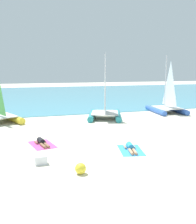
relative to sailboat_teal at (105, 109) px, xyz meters
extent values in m
plane|color=beige|center=(-1.82, 1.26, -0.79)|extent=(120.00, 120.00, 0.00)
cube|color=#4C9EB7|center=(-1.82, 22.38, -0.77)|extent=(120.00, 40.00, 0.05)
cylinder|color=teal|center=(-0.95, 0.49, -0.56)|extent=(1.87, 3.97, 0.47)
cylinder|color=teal|center=(1.04, -0.26, -0.56)|extent=(1.87, 3.97, 0.47)
cube|color=silver|center=(-0.02, -0.06, -0.30)|extent=(2.91, 3.19, 0.06)
cylinder|color=silver|center=(0.18, 0.48, 2.10)|extent=(0.10, 0.10, 4.84)
pyramid|color=white|center=(-0.16, -0.42, 1.95)|extent=(0.81, 2.02, 4.07)
cylinder|color=yellow|center=(-7.36, 1.49, -0.54)|extent=(2.11, 4.30, 0.51)
cylinder|color=blue|center=(5.47, 1.28, -0.56)|extent=(1.02, 4.10, 0.47)
cylinder|color=blue|center=(7.58, 0.98, -0.56)|extent=(1.02, 4.10, 0.47)
cube|color=silver|center=(6.50, 0.94, -0.30)|extent=(2.47, 2.88, 0.06)
cylinder|color=silver|center=(6.58, 1.51, 2.10)|extent=(0.10, 0.10, 4.85)
pyramid|color=white|center=(6.45, 0.56, 1.95)|extent=(0.35, 2.12, 4.07)
cube|color=#D84C99|center=(-5.73, -6.14, -0.79)|extent=(1.44, 2.07, 0.01)
cylinder|color=black|center=(-5.77, -5.94, -0.63)|extent=(0.41, 0.67, 0.30)
sphere|color=#8C6647|center=(-5.85, -5.54, -0.63)|extent=(0.22, 0.22, 0.22)
cylinder|color=#8C6647|center=(-5.74, -6.60, -0.71)|extent=(0.28, 0.79, 0.14)
cylinder|color=#8C6647|center=(-5.56, -6.56, -0.71)|extent=(0.28, 0.79, 0.14)
cylinder|color=#8C6647|center=(-6.02, -5.83, -0.72)|extent=(0.18, 0.46, 0.10)
cylinder|color=#8C6647|center=(-5.58, -5.75, -0.72)|extent=(0.18, 0.46, 0.10)
cube|color=#338CD8|center=(-1.68, -8.50, -0.79)|extent=(1.51, 2.10, 0.01)
cylinder|color=#268CCC|center=(-1.63, -8.30, -0.63)|extent=(0.44, 0.67, 0.30)
sphere|color=tan|center=(-1.53, -7.91, -0.63)|extent=(0.22, 0.22, 0.22)
cylinder|color=tan|center=(-1.87, -8.92, -0.71)|extent=(0.32, 0.79, 0.14)
cylinder|color=tan|center=(-1.69, -8.96, -0.71)|extent=(0.32, 0.79, 0.14)
cylinder|color=tan|center=(-1.81, -8.10, -0.72)|extent=(0.20, 0.46, 0.10)
cylinder|color=tan|center=(-1.38, -8.21, -0.72)|extent=(0.20, 0.46, 0.10)
sphere|color=yellow|center=(-4.77, -10.59, -0.58)|extent=(0.43, 0.43, 0.43)
cube|color=white|center=(-6.10, -9.06, -0.61)|extent=(0.50, 0.36, 0.36)
camera|label=1|loc=(-7.07, -19.71, 3.11)|focal=41.54mm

